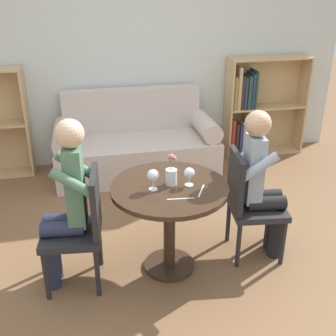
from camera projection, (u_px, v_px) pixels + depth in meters
name	position (u px, v px, depth m)	size (l,w,h in m)	color
ground_plane	(169.00, 266.00, 3.36)	(16.00, 16.00, 0.00)	brown
back_wall	(128.00, 48.00, 4.76)	(5.20, 0.05, 2.70)	silver
round_table	(169.00, 205.00, 3.12)	(0.87, 0.87, 0.73)	#382619
couch	(136.00, 146.00, 4.83)	(1.81, 0.80, 0.92)	beige
bookshelf_right	(253.00, 110.00, 5.24)	(1.00, 0.28, 1.21)	tan
chair_left	(81.00, 225.00, 3.01)	(0.46, 0.46, 0.90)	#232326
chair_right	(249.00, 201.00, 3.32)	(0.47, 0.47, 0.90)	#232326
person_left	(66.00, 203.00, 2.93)	(0.44, 0.37, 1.28)	#282D47
person_right	(262.00, 183.00, 3.26)	(0.44, 0.37, 1.23)	black
wine_glass_left	(153.00, 176.00, 2.96)	(0.09, 0.09, 0.16)	white
wine_glass_right	(189.00, 173.00, 3.02)	(0.08, 0.08, 0.14)	white
flower_vase	(171.00, 174.00, 3.04)	(0.08, 0.08, 0.24)	silver
knife_left_setting	(180.00, 199.00, 2.88)	(0.19, 0.03, 0.00)	silver
fork_left_setting	(201.00, 191.00, 2.98)	(0.10, 0.17, 0.00)	silver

